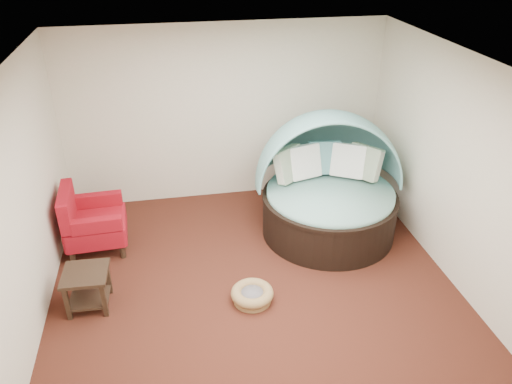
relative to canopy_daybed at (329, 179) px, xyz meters
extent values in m
plane|color=#492114|center=(-1.30, -1.15, -0.82)|extent=(5.00, 5.00, 0.00)
plane|color=beige|center=(-1.30, 1.35, 0.58)|extent=(5.00, 0.00, 5.00)
plane|color=beige|center=(-1.30, -3.65, 0.58)|extent=(5.00, 0.00, 5.00)
plane|color=beige|center=(-3.80, -1.15, 0.58)|extent=(0.00, 5.00, 5.00)
plane|color=beige|center=(1.20, -1.15, 0.58)|extent=(0.00, 5.00, 5.00)
plane|color=white|center=(-1.30, -1.15, 1.98)|extent=(5.00, 5.00, 0.00)
cylinder|color=black|center=(-0.01, -0.12, -0.53)|extent=(2.13, 2.13, 0.58)
cylinder|color=black|center=(-0.01, -0.12, -0.22)|extent=(2.15, 2.15, 0.05)
cylinder|color=#89BFB6|center=(-0.01, -0.12, -0.17)|extent=(2.01, 2.01, 0.13)
cube|color=#3A6C48|center=(-0.52, 0.29, 0.15)|extent=(0.56, 0.52, 0.51)
cube|color=white|center=(-0.29, 0.32, 0.15)|extent=(0.55, 0.40, 0.51)
cube|color=#5D9CA3|center=(0.05, 0.41, 0.15)|extent=(0.52, 0.34, 0.51)
cube|color=white|center=(0.36, 0.24, 0.15)|extent=(0.56, 0.48, 0.51)
cube|color=#3A6C48|center=(0.58, 0.15, 0.15)|extent=(0.52, 0.56, 0.51)
cylinder|color=olive|center=(-1.38, -1.40, -0.80)|extent=(0.57, 0.57, 0.05)
torus|color=olive|center=(-1.38, -1.40, -0.71)|extent=(0.64, 0.64, 0.13)
cylinder|color=slate|center=(-1.38, -1.40, -0.73)|extent=(0.38, 0.38, 0.08)
cylinder|color=black|center=(-3.61, -0.23, -0.72)|extent=(0.08, 0.08, 0.19)
cylinder|color=black|center=(-3.64, 0.42, -0.72)|extent=(0.08, 0.08, 0.19)
cylinder|color=black|center=(-2.96, -0.20, -0.72)|extent=(0.08, 0.08, 0.19)
cylinder|color=black|center=(-2.99, 0.45, -0.72)|extent=(0.08, 0.08, 0.19)
cube|color=maroon|center=(-3.30, 0.11, -0.49)|extent=(0.85, 0.85, 0.28)
cube|color=maroon|center=(-3.63, 0.09, -0.11)|extent=(0.19, 0.82, 0.48)
cube|color=maroon|center=(-3.23, -0.24, -0.25)|extent=(0.65, 0.16, 0.19)
cube|color=maroon|center=(-3.26, 0.46, -0.25)|extent=(0.65, 0.16, 0.19)
cube|color=black|center=(-3.30, -1.12, -0.35)|extent=(0.54, 0.54, 0.04)
cube|color=black|center=(-3.30, -1.12, -0.70)|extent=(0.47, 0.47, 0.03)
cube|color=black|center=(-3.52, -1.32, -0.60)|extent=(0.05, 0.05, 0.45)
cube|color=black|center=(-3.50, -0.91, -0.60)|extent=(0.05, 0.05, 0.45)
cube|color=black|center=(-3.10, -1.34, -0.60)|extent=(0.05, 0.05, 0.45)
cube|color=black|center=(-3.09, -0.92, -0.60)|extent=(0.05, 0.05, 0.45)
camera|label=1|loc=(-2.20, -6.01, 3.28)|focal=35.00mm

